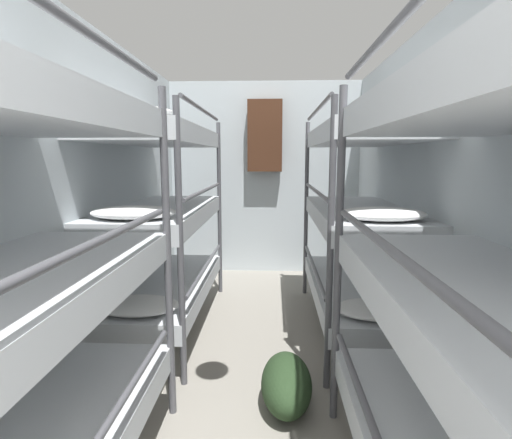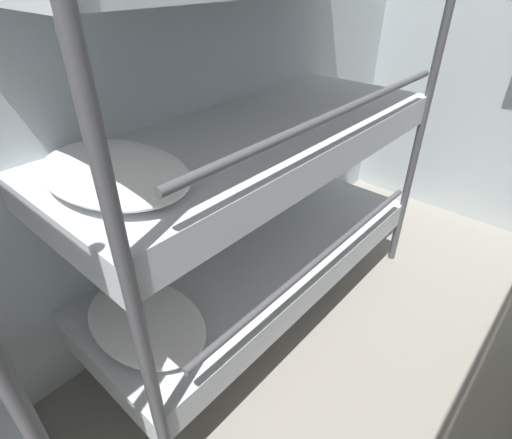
{
  "view_description": "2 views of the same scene",
  "coord_description": "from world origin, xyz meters",
  "px_view_note": "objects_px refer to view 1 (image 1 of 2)",
  "views": [
    {
      "loc": [
        0.12,
        0.28,
        1.53
      ],
      "look_at": [
        -0.06,
        4.38,
        0.9
      ],
      "focal_mm": 28.0,
      "sensor_mm": 36.0,
      "label": 1
    },
    {
      "loc": [
        0.25,
        2.43,
        1.72
      ],
      "look_at": [
        -0.74,
        3.56,
        0.75
      ],
      "focal_mm": 28.0,
      "sensor_mm": 36.0,
      "label": 2
    }
  ],
  "objects_px": {
    "bunk_stack_right_far": "(359,215)",
    "hanging_coat": "(265,136)",
    "bunk_stack_left_far": "(161,214)",
    "duffel_bag": "(286,384)"
  },
  "relations": [
    {
      "from": "bunk_stack_right_far",
      "to": "hanging_coat",
      "type": "relative_size",
      "value": 2.17
    },
    {
      "from": "bunk_stack_right_far",
      "to": "duffel_bag",
      "type": "relative_size",
      "value": 3.4
    },
    {
      "from": "duffel_bag",
      "to": "hanging_coat",
      "type": "relative_size",
      "value": 0.64
    },
    {
      "from": "duffel_bag",
      "to": "hanging_coat",
      "type": "xyz_separation_m",
      "value": [
        -0.2,
        2.9,
        1.65
      ]
    },
    {
      "from": "bunk_stack_left_far",
      "to": "bunk_stack_right_far",
      "type": "height_order",
      "value": "same"
    },
    {
      "from": "bunk_stack_right_far",
      "to": "bunk_stack_left_far",
      "type": "bearing_deg",
      "value": 180.0
    },
    {
      "from": "bunk_stack_right_far",
      "to": "hanging_coat",
      "type": "bearing_deg",
      "value": 115.42
    },
    {
      "from": "bunk_stack_left_far",
      "to": "duffel_bag",
      "type": "xyz_separation_m",
      "value": [
        1.06,
        -1.12,
        -0.89
      ]
    },
    {
      "from": "duffel_bag",
      "to": "hanging_coat",
      "type": "distance_m",
      "value": 3.35
    },
    {
      "from": "bunk_stack_left_far",
      "to": "bunk_stack_right_far",
      "type": "bearing_deg",
      "value": 0.0
    }
  ]
}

